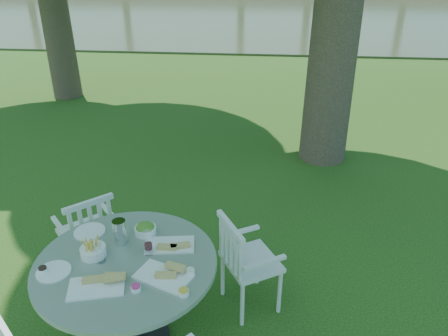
# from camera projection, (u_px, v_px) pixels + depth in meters

# --- Properties ---
(ground) EXTENTS (140.00, 140.00, 0.00)m
(ground) POSITION_uv_depth(u_px,v_px,m) (222.00, 246.00, 4.74)
(ground) COLOR #15370B
(ground) RESTS_ON ground
(table) EXTENTS (1.35, 1.35, 0.84)m
(table) POSITION_uv_depth(u_px,v_px,m) (128.00, 279.00, 3.30)
(table) COLOR black
(table) RESTS_ON ground
(chair_ne) EXTENTS (0.61, 0.62, 0.92)m
(chair_ne) POSITION_uv_depth(u_px,v_px,m) (242.00, 258.00, 3.71)
(chair_ne) COLOR silver
(chair_ne) RESTS_ON ground
(chair_nw) EXTENTS (0.63, 0.63, 0.91)m
(chair_nw) POSITION_uv_depth(u_px,v_px,m) (89.00, 231.00, 4.07)
(chair_nw) COLOR silver
(chair_nw) RESTS_ON ground
(tableware) EXTENTS (1.13, 0.90, 0.21)m
(tableware) POSITION_uv_depth(u_px,v_px,m) (122.00, 250.00, 3.27)
(tableware) COLOR white
(tableware) RESTS_ON table
(river) EXTENTS (100.00, 28.00, 0.12)m
(river) POSITION_uv_depth(u_px,v_px,m) (261.00, 0.00, 25.08)
(river) COLOR #343D24
(river) RESTS_ON ground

